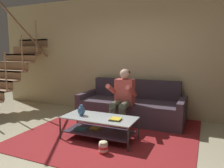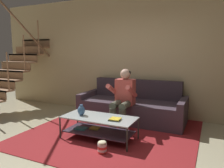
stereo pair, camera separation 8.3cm
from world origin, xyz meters
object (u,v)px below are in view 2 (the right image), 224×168
at_px(person_seated_center, 123,96).
at_px(couch, 132,107).
at_px(book_stack, 115,119).
at_px(vase, 81,110).
at_px(popcorn_tub, 102,147).
at_px(coffee_table, 98,124).

bearing_deg(person_seated_center, couch, 90.00).
bearing_deg(couch, book_stack, -82.49).
height_order(vase, book_stack, vase).
bearing_deg(couch, vase, -110.11).
xyz_separation_m(person_seated_center, popcorn_tub, (0.16, -1.22, -0.56)).
xyz_separation_m(couch, person_seated_center, (0.00, -0.55, 0.36)).
xyz_separation_m(couch, book_stack, (0.18, -1.35, 0.12)).
distance_m(person_seated_center, popcorn_tub, 1.35).
relative_size(person_seated_center, popcorn_tub, 6.01).
relative_size(couch, person_seated_center, 1.96).
height_order(coffee_table, popcorn_tub, coffee_table).
bearing_deg(couch, popcorn_tub, -84.98).
distance_m(vase, book_stack, 0.67).
bearing_deg(book_stack, vase, 178.83).
height_order(couch, vase, couch).
height_order(book_stack, popcorn_tub, book_stack).
relative_size(couch, book_stack, 11.55).
relative_size(couch, coffee_table, 1.81).
relative_size(vase, popcorn_tub, 0.97).
bearing_deg(popcorn_tub, book_stack, 86.91).
xyz_separation_m(coffee_table, vase, (-0.33, -0.04, 0.23)).
distance_m(couch, coffee_table, 1.31).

